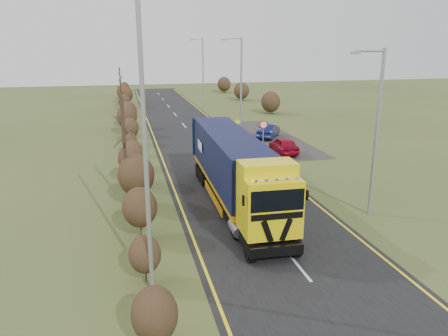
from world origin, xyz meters
TOP-DOWN VIEW (x-y plane):
  - ground at (0.00, 0.00)m, footprint 160.00×160.00m
  - road at (0.00, 10.00)m, footprint 8.00×120.00m
  - layby at (6.50, 20.00)m, footprint 6.00×18.00m
  - lane_markings at (0.00, 9.69)m, footprint 7.52×116.00m
  - hedgerow at (-6.00, 7.89)m, footprint 2.24×102.04m
  - lorry at (-0.80, 2.99)m, footprint 2.75×14.14m
  - car_red_hatchback at (6.14, 13.74)m, footprint 1.64×3.91m
  - car_blue_sedan at (6.91, 19.77)m, footprint 3.26×4.05m
  - streetlight_near at (5.70, 0.21)m, footprint 1.80×0.18m
  - streetlight_mid at (4.48, 21.38)m, footprint 1.96×0.18m
  - streetlight_far at (5.67, 47.45)m, footprint 2.01×0.19m
  - left_pole at (-5.85, -4.76)m, footprint 0.16×0.16m
  - speed_sign at (4.85, 15.17)m, footprint 0.69×0.10m
  - warning_board at (4.20, 21.19)m, footprint 0.64×0.11m

SIDE VIEW (x-z plane):
  - ground at x=0.00m, z-range 0.00..0.00m
  - road at x=0.00m, z-range 0.00..0.02m
  - layby at x=6.50m, z-range 0.00..0.02m
  - lane_markings at x=0.00m, z-range 0.03..0.03m
  - car_blue_sedan at x=6.91m, z-range 0.00..1.29m
  - car_red_hatchback at x=6.14m, z-range 0.00..1.32m
  - warning_board at x=4.20m, z-range 0.16..1.83m
  - hedgerow at x=-6.00m, z-range -1.41..4.64m
  - speed_sign at x=4.85m, z-range 0.52..3.03m
  - lorry at x=-0.80m, z-range 0.26..4.19m
  - streetlight_near at x=5.70m, z-range 0.41..8.84m
  - streetlight_mid at x=4.48m, z-range 0.47..9.71m
  - streetlight_far at x=5.67m, z-range 0.49..9.94m
  - left_pole at x=-5.85m, z-range 0.00..10.88m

